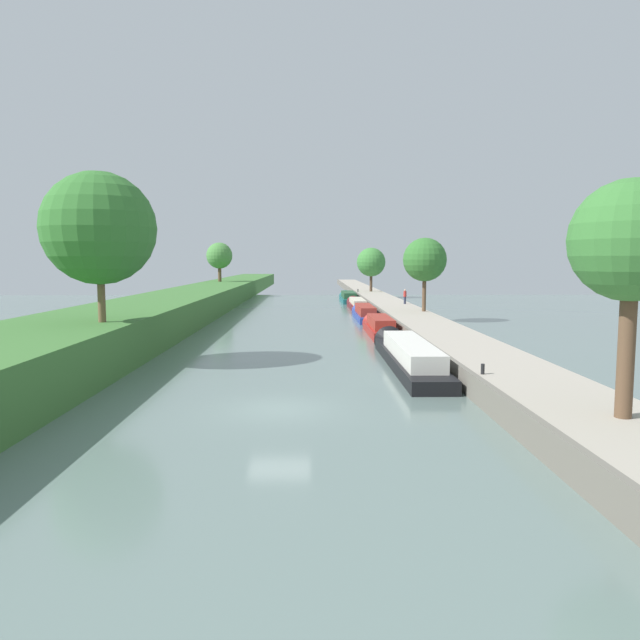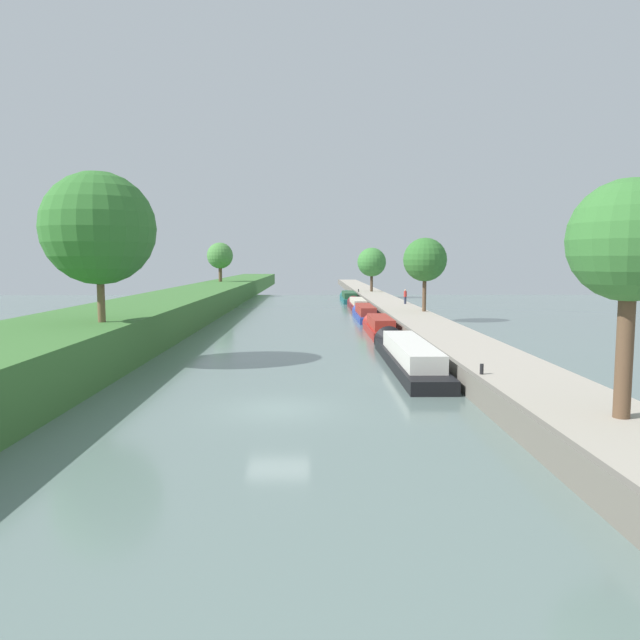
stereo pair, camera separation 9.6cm
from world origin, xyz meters
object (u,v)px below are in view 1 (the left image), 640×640
object	(u,v)px
narrowboat_maroon	(357,304)
person_walking	(405,296)
narrowboat_teal	(348,297)
narrowboat_red	(379,327)
mooring_bollard_near	(483,369)
narrowboat_black	(407,354)
narrowboat_blue	(364,313)
mooring_bollard_far	(358,290)

from	to	relation	value
narrowboat_maroon	person_walking	distance (m)	8.53
narrowboat_teal	person_walking	world-z (taller)	person_walking
narrowboat_red	mooring_bollard_near	world-z (taller)	mooring_bollard_near
narrowboat_black	mooring_bollard_near	world-z (taller)	narrowboat_black
narrowboat_red	narrowboat_teal	size ratio (longest dim) A/B	0.79
narrowboat_black	person_walking	bearing A→B (deg)	81.15
narrowboat_blue	mooring_bollard_far	world-z (taller)	mooring_bollard_far
narrowboat_maroon	narrowboat_red	bearing A→B (deg)	-90.39
narrowboat_teal	narrowboat_black	bearing A→B (deg)	-89.98
narrowboat_blue	person_walking	xyz separation A→B (m)	(5.14, 6.03, 1.37)
narrowboat_black	mooring_bollard_far	distance (m)	58.84
narrowboat_maroon	person_walking	world-z (taller)	person_walking
narrowboat_black	narrowboat_maroon	xyz separation A→B (m)	(0.22, 39.76, -0.08)
person_walking	mooring_bollard_far	world-z (taller)	person_walking
mooring_bollard_far	person_walking	bearing A→B (deg)	-82.86
narrowboat_blue	person_walking	distance (m)	8.04
narrowboat_black	narrowboat_blue	world-z (taller)	narrowboat_black
narrowboat_maroon	mooring_bollard_near	distance (m)	48.19
narrowboat_teal	person_walking	bearing A→B (deg)	-75.91
person_walking	narrowboat_blue	bearing A→B (deg)	-130.47
narrowboat_teal	person_walking	distance (m)	21.17
narrowboat_red	narrowboat_teal	world-z (taller)	narrowboat_red
narrowboat_black	mooring_bollard_near	distance (m)	8.63
narrowboat_red	narrowboat_blue	world-z (taller)	narrowboat_red
narrowboat_red	person_walking	distance (m)	19.28
narrowboat_black	narrowboat_blue	xyz separation A→B (m)	(-0.02, 26.90, -0.03)
narrowboat_red	person_walking	size ratio (longest dim) A/B	6.21
narrowboat_red	mooring_bollard_far	xyz separation A→B (m)	(1.83, 44.43, 0.71)
mooring_bollard_near	mooring_bollard_far	world-z (taller)	same
narrowboat_blue	mooring_bollard_far	size ratio (longest dim) A/B	26.09
narrowboat_red	mooring_bollard_far	size ratio (longest dim) A/B	22.89
person_walking	mooring_bollard_near	size ratio (longest dim) A/B	3.69
narrowboat_red	mooring_bollard_near	size ratio (longest dim) A/B	22.89
mooring_bollard_near	narrowboat_black	bearing A→B (deg)	102.64
narrowboat_blue	narrowboat_maroon	xyz separation A→B (m)	(0.24, 12.87, -0.05)
narrowboat_blue	mooring_bollard_far	xyz separation A→B (m)	(1.90, 31.91, 0.72)
person_walking	narrowboat_red	bearing A→B (deg)	-105.30
narrowboat_red	narrowboat_maroon	world-z (taller)	narrowboat_red
narrowboat_maroon	narrowboat_teal	xyz separation A→B (m)	(-0.24, 13.65, 0.04)
narrowboat_red	person_walking	bearing A→B (deg)	74.70
mooring_bollard_near	narrowboat_maroon	bearing A→B (deg)	91.97
narrowboat_black	mooring_bollard_far	size ratio (longest dim) A/B	35.11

